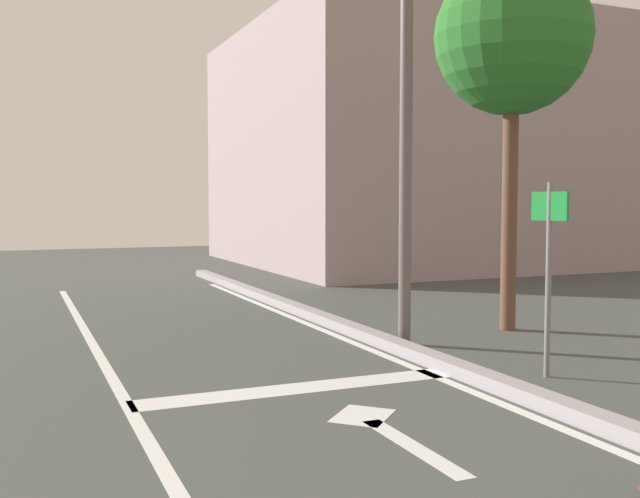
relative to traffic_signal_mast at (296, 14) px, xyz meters
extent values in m
cube|color=silver|center=(-2.20, -2.36, -4.03)|extent=(0.12, 20.00, 0.01)
cube|color=silver|center=(0.93, -2.36, -4.03)|extent=(0.12, 20.00, 0.01)
cube|color=silver|center=(-0.56, -1.50, -4.03)|extent=(3.29, 0.40, 0.01)
cube|color=silver|center=(-0.40, -3.42, -4.03)|extent=(0.16, 1.40, 0.01)
cube|color=silver|center=(-0.40, -2.57, -4.03)|extent=(0.71, 0.71, 0.01)
cube|color=#9A9499|center=(1.18, -2.36, -3.96)|extent=(0.24, 24.00, 0.14)
cylinder|color=#615957|center=(1.49, 0.00, -1.27)|extent=(0.16, 0.16, 5.53)
cylinder|color=slate|center=(2.00, -2.09, -3.01)|extent=(0.06, 0.06, 2.04)
cube|color=#198C33|center=(2.00, -2.09, -2.24)|extent=(0.13, 0.44, 0.30)
cylinder|color=brown|center=(3.39, 0.36, -2.28)|extent=(0.22, 0.22, 3.49)
sphere|color=#287027|center=(3.39, 0.36, 0.12)|extent=(2.19, 2.19, 2.19)
cube|color=#A28E90|center=(8.55, 11.20, -0.63)|extent=(10.93, 9.99, 6.81)
camera|label=1|loc=(-3.12, -8.02, -2.20)|focal=40.49mm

